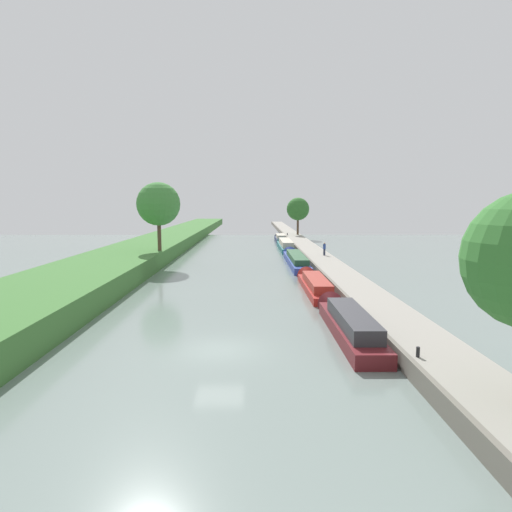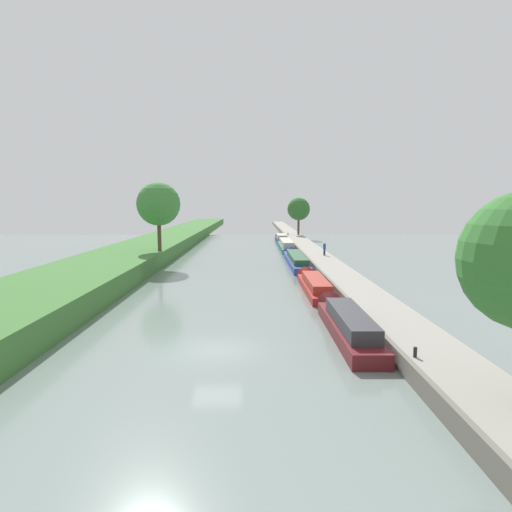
{
  "view_description": "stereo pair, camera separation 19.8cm",
  "coord_description": "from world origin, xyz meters",
  "px_view_note": "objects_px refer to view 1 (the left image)",
  "views": [
    {
      "loc": [
        1.69,
        -21.71,
        7.52
      ],
      "look_at": [
        2.16,
        31.29,
        1.0
      ],
      "focal_mm": 30.75,
      "sensor_mm": 36.0,
      "label": 1
    },
    {
      "loc": [
        1.89,
        -21.71,
        7.52
      ],
      "look_at": [
        2.16,
        31.29,
        1.0
      ],
      "focal_mm": 30.75,
      "sensor_mm": 36.0,
      "label": 2
    }
  ],
  "objects_px": {
    "narrowboat_red": "(315,284)",
    "narrowboat_blue": "(296,259)",
    "narrowboat_navy": "(280,238)",
    "person_walking": "(324,249)",
    "mooring_bollard_near": "(418,352)",
    "narrowboat_maroon": "(348,323)",
    "narrowboat_teal": "(285,245)",
    "mooring_bollard_far": "(287,234)"
  },
  "relations": [
    {
      "from": "narrowboat_red",
      "to": "person_walking",
      "type": "bearing_deg",
      "value": 78.11
    },
    {
      "from": "narrowboat_blue",
      "to": "narrowboat_navy",
      "type": "relative_size",
      "value": 1.64
    },
    {
      "from": "narrowboat_navy",
      "to": "mooring_bollard_near",
      "type": "height_order",
      "value": "narrowboat_navy"
    },
    {
      "from": "narrowboat_teal",
      "to": "narrowboat_navy",
      "type": "height_order",
      "value": "narrowboat_teal"
    },
    {
      "from": "narrowboat_red",
      "to": "mooring_bollard_far",
      "type": "xyz_separation_m",
      "value": [
        1.84,
        52.15,
        0.54
      ]
    },
    {
      "from": "narrowboat_teal",
      "to": "mooring_bollard_near",
      "type": "bearing_deg",
      "value": -87.97
    },
    {
      "from": "narrowboat_teal",
      "to": "narrowboat_navy",
      "type": "distance_m",
      "value": 14.2
    },
    {
      "from": "narrowboat_navy",
      "to": "narrowboat_red",
      "type": "bearing_deg",
      "value": -90.16
    },
    {
      "from": "narrowboat_blue",
      "to": "narrowboat_navy",
      "type": "distance_m",
      "value": 31.58
    },
    {
      "from": "narrowboat_teal",
      "to": "mooring_bollard_near",
      "type": "distance_m",
      "value": 52.14
    },
    {
      "from": "narrowboat_navy",
      "to": "person_walking",
      "type": "height_order",
      "value": "person_walking"
    },
    {
      "from": "narrowboat_blue",
      "to": "person_walking",
      "type": "height_order",
      "value": "person_walking"
    },
    {
      "from": "narrowboat_maroon",
      "to": "narrowboat_navy",
      "type": "bearing_deg",
      "value": 90.02
    },
    {
      "from": "narrowboat_navy",
      "to": "mooring_bollard_far",
      "type": "height_order",
      "value": "narrowboat_navy"
    },
    {
      "from": "narrowboat_red",
      "to": "person_walking",
      "type": "height_order",
      "value": "person_walking"
    },
    {
      "from": "mooring_bollard_far",
      "to": "narrowboat_red",
      "type": "bearing_deg",
      "value": -92.02
    },
    {
      "from": "narrowboat_red",
      "to": "narrowboat_blue",
      "type": "xyz_separation_m",
      "value": [
        -0.05,
        16.02,
        0.06
      ]
    },
    {
      "from": "narrowboat_maroon",
      "to": "person_walking",
      "type": "distance_m",
      "value": 30.6
    },
    {
      "from": "narrowboat_navy",
      "to": "narrowboat_blue",
      "type": "bearing_deg",
      "value": -90.32
    },
    {
      "from": "narrowboat_navy",
      "to": "mooring_bollard_far",
      "type": "bearing_deg",
      "value": 69.42
    },
    {
      "from": "narrowboat_red",
      "to": "mooring_bollard_far",
      "type": "distance_m",
      "value": 52.19
    },
    {
      "from": "mooring_bollard_near",
      "to": "mooring_bollard_far",
      "type": "relative_size",
      "value": 1.0
    },
    {
      "from": "person_walking",
      "to": "mooring_bollard_near",
      "type": "xyz_separation_m",
      "value": [
        -1.92,
        -36.56,
        -0.65
      ]
    },
    {
      "from": "narrowboat_maroon",
      "to": "narrowboat_teal",
      "type": "xyz_separation_m",
      "value": [
        -0.16,
        45.92,
        0.01
      ]
    },
    {
      "from": "narrowboat_red",
      "to": "mooring_bollard_near",
      "type": "xyz_separation_m",
      "value": [
        1.84,
        -18.7,
        0.54
      ]
    },
    {
      "from": "narrowboat_teal",
      "to": "person_walking",
      "type": "bearing_deg",
      "value": -76.38
    },
    {
      "from": "narrowboat_teal",
      "to": "mooring_bollard_far",
      "type": "distance_m",
      "value": 18.84
    },
    {
      "from": "narrowboat_maroon",
      "to": "mooring_bollard_near",
      "type": "height_order",
      "value": "narrowboat_maroon"
    },
    {
      "from": "narrowboat_maroon",
      "to": "person_walking",
      "type": "bearing_deg",
      "value": 83.23
    },
    {
      "from": "mooring_bollard_near",
      "to": "mooring_bollard_far",
      "type": "bearing_deg",
      "value": 90.0
    },
    {
      "from": "narrowboat_maroon",
      "to": "mooring_bollard_near",
      "type": "relative_size",
      "value": 25.61
    },
    {
      "from": "narrowboat_red",
      "to": "narrowboat_teal",
      "type": "distance_m",
      "value": 33.4
    },
    {
      "from": "narrowboat_maroon",
      "to": "narrowboat_teal",
      "type": "height_order",
      "value": "narrowboat_teal"
    },
    {
      "from": "person_walking",
      "to": "narrowboat_blue",
      "type": "bearing_deg",
      "value": -154.32
    },
    {
      "from": "narrowboat_red",
      "to": "narrowboat_blue",
      "type": "distance_m",
      "value": 16.02
    },
    {
      "from": "narrowboat_red",
      "to": "narrowboat_maroon",
      "type": "bearing_deg",
      "value": -89.29
    },
    {
      "from": "narrowboat_maroon",
      "to": "narrowboat_red",
      "type": "relative_size",
      "value": 0.96
    },
    {
      "from": "narrowboat_maroon",
      "to": "narrowboat_teal",
      "type": "relative_size",
      "value": 0.73
    },
    {
      "from": "narrowboat_red",
      "to": "mooring_bollard_near",
      "type": "bearing_deg",
      "value": -84.39
    },
    {
      "from": "narrowboat_blue",
      "to": "mooring_bollard_far",
      "type": "height_order",
      "value": "narrowboat_blue"
    },
    {
      "from": "mooring_bollard_near",
      "to": "narrowboat_navy",
      "type": "bearing_deg",
      "value": 91.48
    },
    {
      "from": "narrowboat_red",
      "to": "narrowboat_teal",
      "type": "relative_size",
      "value": 0.76
    }
  ]
}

